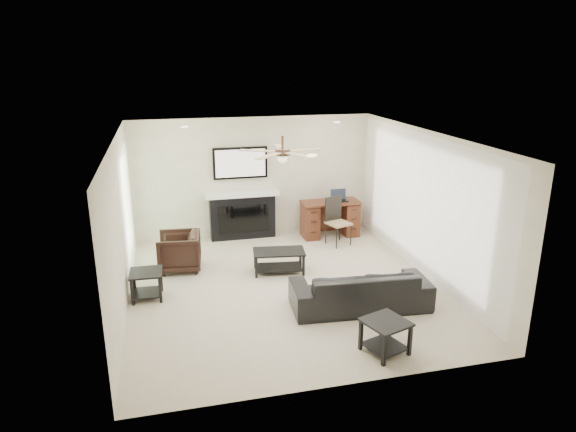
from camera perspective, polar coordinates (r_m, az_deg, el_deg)
name	(u,v)px	position (r m, az deg, el deg)	size (l,w,h in m)	color
room_shell	(294,187)	(8.15, 0.72, 3.24)	(5.50, 5.54, 2.52)	beige
sofa	(360,289)	(7.91, 8.04, -8.03)	(2.08, 0.81, 0.61)	black
armchair	(179,251)	(9.37, -12.00, -3.88)	(0.72, 0.74, 0.68)	black
coffee_table	(279,261)	(9.10, -1.02, -5.07)	(0.90, 0.50, 0.40)	black
end_table_near	(385,337)	(6.88, 10.74, -13.04)	(0.52, 0.52, 0.45)	black
end_table_left	(147,285)	(8.45, -15.40, -7.38)	(0.50, 0.50, 0.45)	black
fireplace_unit	(242,194)	(10.62, -5.14, 2.47)	(1.52, 0.34, 1.91)	black
desk	(330,219)	(10.89, 4.68, -0.30)	(1.22, 0.56, 0.76)	#3D1F0F
desk_chair	(339,222)	(10.36, 5.65, -0.64)	(0.42, 0.44, 0.97)	black
laptop	(340,196)	(10.79, 5.79, 2.26)	(0.33, 0.24, 0.23)	black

